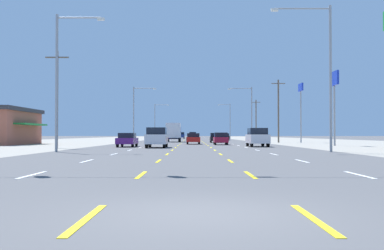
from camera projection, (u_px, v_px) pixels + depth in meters
name	position (u px, v px, depth m)	size (l,w,h in m)	color
ground_plane	(194.00, 142.00, 73.39)	(572.00, 572.00, 0.00)	#4C4C4F
lot_apron_left	(43.00, 142.00, 73.47)	(28.00, 440.00, 0.01)	gray
lot_apron_right	(346.00, 142.00, 73.30)	(28.00, 440.00, 0.01)	gray
lane_markings	(194.00, 140.00, 111.88)	(10.64, 227.60, 0.01)	white
signal_span_wire	(197.00, 28.00, 17.04)	(27.09, 0.53, 9.05)	brown
suv_inner_left_nearest	(158.00, 137.00, 44.25)	(1.98, 4.90, 1.98)	silver
sedan_far_left_near	(129.00, 140.00, 46.96)	(1.80, 4.50, 1.46)	#4C196B
suv_far_right_mid	(259.00, 137.00, 47.69)	(1.98, 4.90, 1.98)	silver
hatchback_inner_right_midfar	(222.00, 139.00, 56.51)	(1.72, 3.90, 1.54)	maroon
sedan_center_turn_far	(195.00, 139.00, 60.07)	(1.80, 4.50, 1.46)	red
hatchback_inner_right_farther	(217.00, 138.00, 70.95)	(1.72, 3.90, 1.54)	black
box_truck_inner_left_farthest	(175.00, 131.00, 77.68)	(2.40, 7.20, 3.23)	navy
hatchback_far_right_distant_a	(227.00, 137.00, 96.76)	(1.72, 3.90, 1.54)	black
suv_center_turn_distant_b	(194.00, 135.00, 124.34)	(1.98, 4.90, 1.98)	navy
suv_inner_left_distant_c	(183.00, 135.00, 136.12)	(1.98, 4.90, 1.98)	navy
pole_sign_right_row_1	(336.00, 87.00, 51.37)	(0.24, 2.74, 8.52)	gray
pole_sign_right_row_2	(302.00, 98.00, 71.63)	(0.24, 2.53, 9.45)	gray
streetlight_left_row_0	(63.00, 73.00, 33.26)	(3.62, 0.26, 10.23)	gray
streetlight_right_row_0	(326.00, 67.00, 33.21)	(4.49, 0.26, 10.91)	gray
streetlight_left_row_1	(138.00, 110.00, 77.09)	(3.97, 0.26, 9.50)	gray
streetlight_right_row_1	(251.00, 110.00, 77.02)	(4.21, 0.26, 9.47)	gray
streetlight_left_row_2	(158.00, 119.00, 120.93)	(3.99, 0.26, 9.55)	gray
streetlight_right_row_2	(230.00, 119.00, 120.86)	(3.46, 0.26, 9.61)	gray
utility_pole_left_row_0	(59.00, 98.00, 42.09)	(2.20, 0.26, 9.14)	brown
utility_pole_right_row_1	(280.00, 110.00, 71.91)	(2.20, 0.26, 10.08)	brown
utility_pole_right_row_2	(258.00, 119.00, 109.73)	(2.20, 0.26, 9.78)	brown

